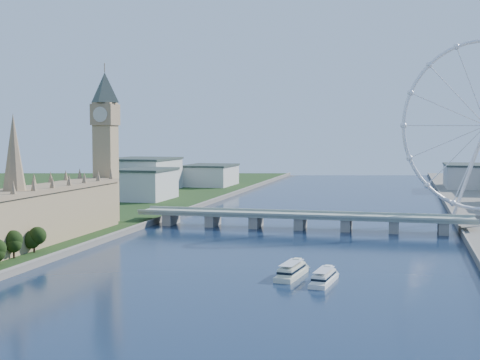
% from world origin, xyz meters
% --- Properties ---
extents(parliament_range, '(24.00, 200.00, 70.00)m').
position_xyz_m(parliament_range, '(-128.00, 170.00, 18.48)').
color(parliament_range, tan).
rests_on(parliament_range, ground).
extents(big_ben, '(20.02, 20.02, 110.00)m').
position_xyz_m(big_ben, '(-128.00, 278.00, 66.57)').
color(big_ben, tan).
rests_on(big_ben, ground).
extents(westminster_bridge, '(220.00, 22.00, 9.50)m').
position_xyz_m(westminster_bridge, '(0.00, 300.00, 6.63)').
color(westminster_bridge, gray).
rests_on(westminster_bridge, ground).
extents(city_skyline, '(505.00, 280.00, 32.00)m').
position_xyz_m(city_skyline, '(39.22, 560.08, 16.96)').
color(city_skyline, beige).
rests_on(city_skyline, ground).
extents(tour_boat_near, '(11.87, 31.93, 6.90)m').
position_xyz_m(tour_boat_near, '(18.75, 151.58, 0.00)').
color(tour_boat_near, beige).
rests_on(tour_boat_near, ground).
extents(tour_boat_far, '(10.59, 29.29, 6.32)m').
position_xyz_m(tour_boat_far, '(33.93, 142.65, 0.00)').
color(tour_boat_far, silver).
rests_on(tour_boat_far, ground).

